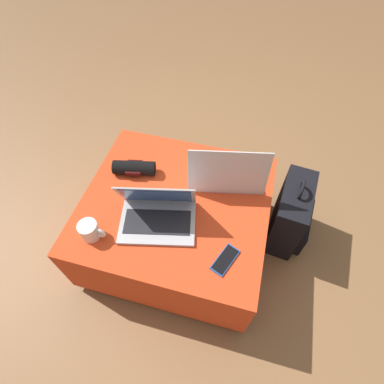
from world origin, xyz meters
TOP-DOWN VIEW (x-y plane):
  - ground_plane at (0.00, 0.00)m, footprint 14.00×14.00m
  - ottoman at (0.00, 0.00)m, footprint 0.92×0.84m
  - laptop_near at (-0.05, -0.11)m, footprint 0.39×0.31m
  - laptop_far at (0.21, 0.20)m, footprint 0.42×0.33m
  - cell_phone at (0.30, -0.24)m, footprint 0.11×0.16m
  - backpack at (0.60, 0.23)m, footprint 0.23×0.37m
  - wrist_brace at (-0.26, 0.13)m, footprint 0.23×0.12m
  - coffee_mug at (-0.31, -0.28)m, footprint 0.12×0.09m

SIDE VIEW (x-z plane):
  - ground_plane at x=0.00m, z-range 0.00..0.00m
  - backpack at x=0.60m, z-range -0.05..0.44m
  - ottoman at x=0.00m, z-range 0.00..0.42m
  - cell_phone at x=0.30m, z-range 0.42..0.43m
  - wrist_brace at x=-0.26m, z-range 0.42..0.49m
  - coffee_mug at x=-0.31m, z-range 0.42..0.51m
  - laptop_near at x=-0.05m, z-range 0.35..0.59m
  - laptop_far at x=0.21m, z-range 0.34..0.61m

